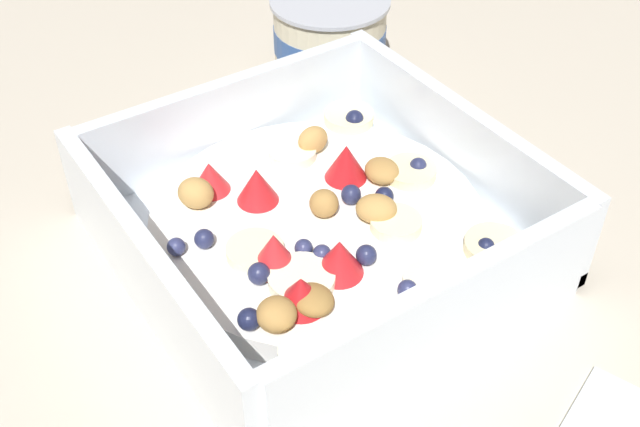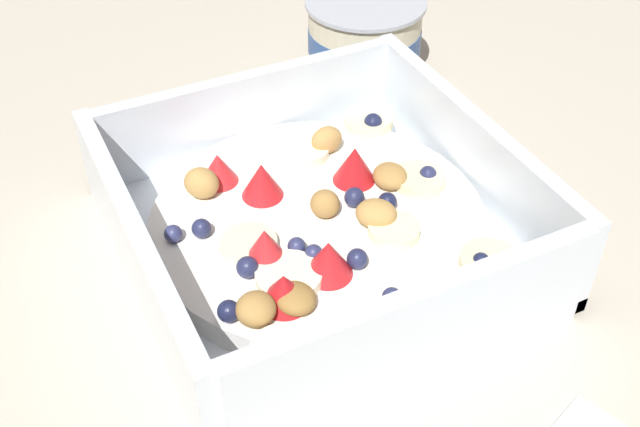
% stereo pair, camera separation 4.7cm
% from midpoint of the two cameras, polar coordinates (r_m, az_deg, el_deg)
% --- Properties ---
extents(ground_plane, '(2.40, 2.40, 0.00)m').
position_cam_midpoint_polar(ground_plane, '(0.50, 4.55, -1.94)').
color(ground_plane, beige).
extents(fruit_bowl, '(0.23, 0.23, 0.07)m').
position_cam_midpoint_polar(fruit_bowl, '(0.47, 2.80, -1.05)').
color(fruit_bowl, white).
rests_on(fruit_bowl, ground).
extents(spoon, '(0.03, 0.17, 0.01)m').
position_cam_midpoint_polar(spoon, '(0.62, -0.75, 8.15)').
color(spoon, silver).
rests_on(spoon, ground).
extents(yogurt_cup, '(0.09, 0.09, 0.07)m').
position_cam_midpoint_polar(yogurt_cup, '(0.64, 5.36, 12.23)').
color(yogurt_cup, beige).
rests_on(yogurt_cup, ground).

